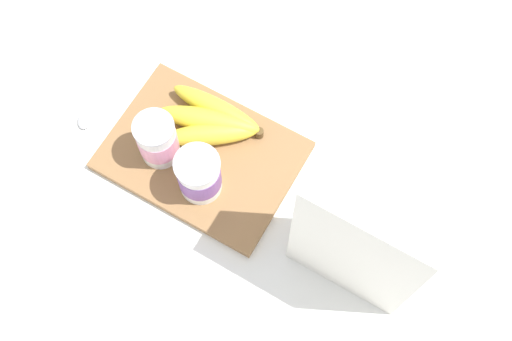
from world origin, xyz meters
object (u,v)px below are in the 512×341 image
(cereal_box, at_px, (361,240))
(yogurt_cup_back, at_px, (157,140))
(yogurt_cup_front, at_px, (199,175))
(cutting_board, at_px, (202,155))
(banana_bunch, at_px, (212,121))
(spoon, at_px, (89,105))

(cereal_box, height_order, yogurt_cup_back, cereal_box)
(yogurt_cup_front, relative_size, yogurt_cup_back, 0.97)
(cutting_board, bearing_deg, yogurt_cup_back, 27.33)
(banana_bunch, xyz_separation_m, spoon, (0.20, 0.07, -0.03))
(yogurt_cup_front, distance_m, banana_bunch, 0.11)
(cereal_box, xyz_separation_m, banana_bunch, (0.30, -0.09, -0.10))
(yogurt_cup_back, bearing_deg, yogurt_cup_front, 168.55)
(cereal_box, relative_size, yogurt_cup_back, 2.98)
(spoon, bearing_deg, cutting_board, -175.97)
(yogurt_cup_back, xyz_separation_m, spoon, (0.16, -0.02, -0.06))
(cereal_box, relative_size, spoon, 2.14)
(cereal_box, distance_m, yogurt_cup_back, 0.35)
(yogurt_cup_back, height_order, banana_bunch, yogurt_cup_back)
(cutting_board, xyz_separation_m, banana_bunch, (0.01, -0.05, 0.03))
(cereal_box, distance_m, yogurt_cup_front, 0.27)
(cutting_board, relative_size, spoon, 2.32)
(cereal_box, bearing_deg, spoon, 177.17)
(cereal_box, relative_size, banana_bunch, 1.59)
(cutting_board, relative_size, cereal_box, 1.08)
(cereal_box, bearing_deg, cutting_board, 171.82)
(banana_bunch, bearing_deg, spoon, 17.82)
(yogurt_cup_front, distance_m, spoon, 0.25)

